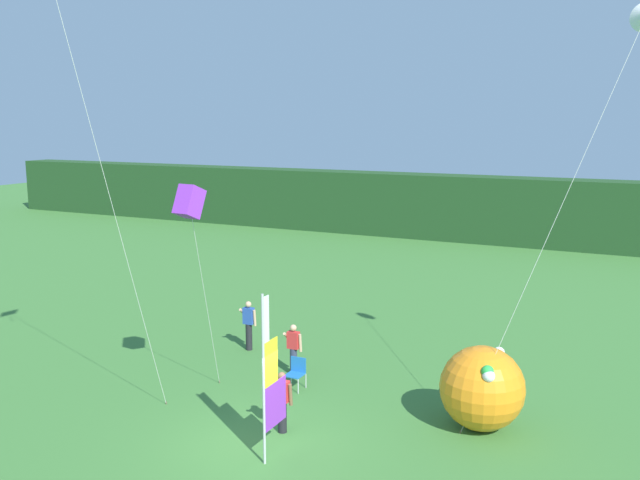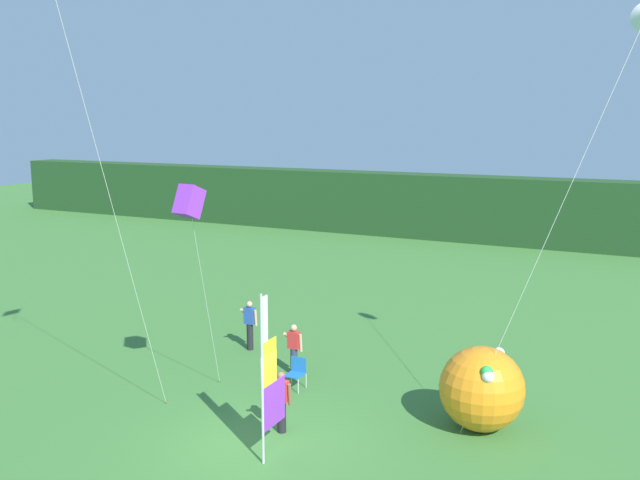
{
  "view_description": "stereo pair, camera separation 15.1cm",
  "coord_description": "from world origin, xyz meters",
  "px_view_note": "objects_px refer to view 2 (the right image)",
  "views": [
    {
      "loc": [
        8.05,
        -13.2,
        7.7
      ],
      "look_at": [
        0.01,
        3.36,
        4.44
      ],
      "focal_mm": 38.93,
      "sensor_mm": 36.0,
      "label": 1
    },
    {
      "loc": [
        8.18,
        -13.13,
        7.7
      ],
      "look_at": [
        0.01,
        3.36,
        4.44
      ],
      "focal_mm": 38.93,
      "sensor_mm": 36.0,
      "label": 2
    }
  ],
  "objects_px": {
    "person_far_left": "(281,400)",
    "kite_purple_box_1": "(189,202)",
    "person_near_banner": "(294,348)",
    "inflatable_balloon": "(482,388)",
    "person_mid_field": "(250,324)",
    "banner_flag": "(269,380)",
    "folding_chair": "(296,371)"
  },
  "relations": [
    {
      "from": "banner_flag",
      "to": "person_far_left",
      "type": "distance_m",
      "value": 1.71
    },
    {
      "from": "person_mid_field",
      "to": "kite_purple_box_1",
      "type": "distance_m",
      "value": 6.85
    },
    {
      "from": "banner_flag",
      "to": "inflatable_balloon",
      "type": "xyz_separation_m",
      "value": [
        3.96,
        3.65,
        -0.83
      ]
    },
    {
      "from": "person_mid_field",
      "to": "inflatable_balloon",
      "type": "xyz_separation_m",
      "value": [
        8.39,
        -2.57,
        0.17
      ]
    },
    {
      "from": "person_mid_field",
      "to": "inflatable_balloon",
      "type": "relative_size",
      "value": 0.79
    },
    {
      "from": "person_mid_field",
      "to": "person_far_left",
      "type": "xyz_separation_m",
      "value": [
        4.01,
        -4.94,
        -0.07
      ]
    },
    {
      "from": "person_mid_field",
      "to": "folding_chair",
      "type": "bearing_deg",
      "value": -37.25
    },
    {
      "from": "kite_purple_box_1",
      "to": "person_mid_field",
      "type": "bearing_deg",
      "value": 105.21
    },
    {
      "from": "banner_flag",
      "to": "kite_purple_box_1",
      "type": "xyz_separation_m",
      "value": [
        -3.12,
        1.41,
        3.7
      ]
    },
    {
      "from": "banner_flag",
      "to": "person_near_banner",
      "type": "xyz_separation_m",
      "value": [
        -2.01,
        4.87,
        -1.06
      ]
    },
    {
      "from": "kite_purple_box_1",
      "to": "folding_chair",
      "type": "bearing_deg",
      "value": 56.3
    },
    {
      "from": "folding_chair",
      "to": "person_far_left",
      "type": "bearing_deg",
      "value": -69.08
    },
    {
      "from": "folding_chair",
      "to": "kite_purple_box_1",
      "type": "distance_m",
      "value": 5.92
    },
    {
      "from": "banner_flag",
      "to": "folding_chair",
      "type": "relative_size",
      "value": 4.43
    },
    {
      "from": "person_near_banner",
      "to": "person_mid_field",
      "type": "height_order",
      "value": "person_mid_field"
    },
    {
      "from": "person_far_left",
      "to": "kite_purple_box_1",
      "type": "height_order",
      "value": "kite_purple_box_1"
    },
    {
      "from": "inflatable_balloon",
      "to": "folding_chair",
      "type": "distance_m",
      "value": 5.43
    },
    {
      "from": "person_near_banner",
      "to": "inflatable_balloon",
      "type": "height_order",
      "value": "inflatable_balloon"
    },
    {
      "from": "person_near_banner",
      "to": "inflatable_balloon",
      "type": "relative_size",
      "value": 0.74
    },
    {
      "from": "person_near_banner",
      "to": "person_far_left",
      "type": "relative_size",
      "value": 1.01
    },
    {
      "from": "person_mid_field",
      "to": "folding_chair",
      "type": "distance_m",
      "value": 3.78
    },
    {
      "from": "person_mid_field",
      "to": "person_far_left",
      "type": "bearing_deg",
      "value": -50.92
    },
    {
      "from": "person_far_left",
      "to": "inflatable_balloon",
      "type": "relative_size",
      "value": 0.74
    },
    {
      "from": "person_near_banner",
      "to": "inflatable_balloon",
      "type": "distance_m",
      "value": 6.1
    },
    {
      "from": "person_near_banner",
      "to": "kite_purple_box_1",
      "type": "relative_size",
      "value": 0.26
    },
    {
      "from": "person_mid_field",
      "to": "person_far_left",
      "type": "distance_m",
      "value": 6.37
    },
    {
      "from": "banner_flag",
      "to": "folding_chair",
      "type": "xyz_separation_m",
      "value": [
        -1.43,
        3.95,
        -1.38
      ]
    },
    {
      "from": "person_mid_field",
      "to": "banner_flag",
      "type": "bearing_deg",
      "value": -54.57
    },
    {
      "from": "person_near_banner",
      "to": "inflatable_balloon",
      "type": "xyz_separation_m",
      "value": [
        5.97,
        -1.21,
        0.23
      ]
    },
    {
      "from": "banner_flag",
      "to": "kite_purple_box_1",
      "type": "distance_m",
      "value": 5.04
    },
    {
      "from": "folding_chair",
      "to": "person_mid_field",
      "type": "bearing_deg",
      "value": 142.75
    },
    {
      "from": "folding_chair",
      "to": "person_near_banner",
      "type": "bearing_deg",
      "value": 122.18
    }
  ]
}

